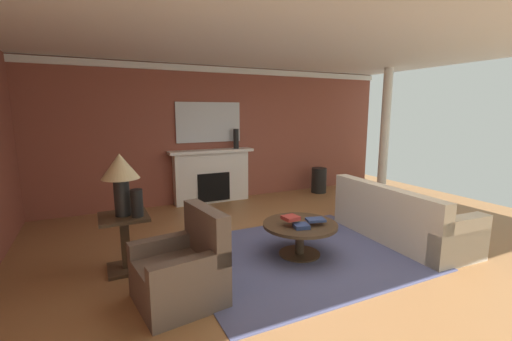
# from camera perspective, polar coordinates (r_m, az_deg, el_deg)

# --- Properties ---
(ground_plane) EXTENTS (9.86, 9.86, 0.00)m
(ground_plane) POSITION_cam_1_polar(r_m,az_deg,el_deg) (4.86, 9.48, -13.62)
(ground_plane) COLOR olive
(wall_fireplace) EXTENTS (8.19, 0.12, 2.87)m
(wall_fireplace) POSITION_cam_1_polar(r_m,az_deg,el_deg) (7.49, -5.40, 6.10)
(wall_fireplace) COLOR brown
(wall_fireplace) RESTS_ON ground_plane
(ceiling_panel) EXTENTS (8.19, 7.25, 0.06)m
(ceiling_panel) POSITION_cam_1_polar(r_m,az_deg,el_deg) (4.80, 8.32, 21.43)
(ceiling_panel) COLOR white
(crown_moulding) EXTENTS (8.19, 0.08, 0.12)m
(crown_moulding) POSITION_cam_1_polar(r_m,az_deg,el_deg) (7.44, -5.36, 16.51)
(crown_moulding) COLOR white
(area_rug) EXTENTS (3.00, 2.49, 0.01)m
(area_rug) POSITION_cam_1_polar(r_m,az_deg,el_deg) (4.79, 7.33, -13.86)
(area_rug) COLOR #4C517A
(area_rug) RESTS_ON ground_plane
(fireplace) EXTENTS (1.80, 0.35, 1.13)m
(fireplace) POSITION_cam_1_polar(r_m,az_deg,el_deg) (7.28, -7.46, -1.15)
(fireplace) COLOR white
(fireplace) RESTS_ON ground_plane
(mantel_mirror) EXTENTS (1.40, 0.04, 0.84)m
(mantel_mirror) POSITION_cam_1_polar(r_m,az_deg,el_deg) (7.26, -7.98, 8.06)
(mantel_mirror) COLOR silver
(sofa) EXTENTS (1.00, 2.14, 0.85)m
(sofa) POSITION_cam_1_polar(r_m,az_deg,el_deg) (5.63, 22.91, -7.72)
(sofa) COLOR beige
(sofa) RESTS_ON ground_plane
(armchair_near_window) EXTENTS (0.90, 0.90, 0.95)m
(armchair_near_window) POSITION_cam_1_polar(r_m,az_deg,el_deg) (3.69, -12.30, -16.46)
(armchair_near_window) COLOR brown
(armchair_near_window) RESTS_ON ground_plane
(coffee_table) EXTENTS (1.00, 1.00, 0.45)m
(coffee_table) POSITION_cam_1_polar(r_m,az_deg,el_deg) (4.66, 7.42, -10.15)
(coffee_table) COLOR #3D2D1E
(coffee_table) RESTS_ON ground_plane
(side_table) EXTENTS (0.56, 0.56, 0.70)m
(side_table) POSITION_cam_1_polar(r_m,az_deg,el_deg) (4.49, -21.22, -10.71)
(side_table) COLOR #3D2D1E
(side_table) RESTS_ON ground_plane
(table_lamp) EXTENTS (0.44, 0.44, 0.75)m
(table_lamp) POSITION_cam_1_polar(r_m,az_deg,el_deg) (4.28, -21.91, -0.29)
(table_lamp) COLOR black
(table_lamp) RESTS_ON side_table
(vase_mantel_right) EXTENTS (0.11, 0.11, 0.42)m
(vase_mantel_right) POSITION_cam_1_polar(r_m,az_deg,el_deg) (7.31, -3.38, 5.36)
(vase_mantel_right) COLOR black
(vase_mantel_right) RESTS_ON fireplace
(vase_on_side_table) EXTENTS (0.14, 0.14, 0.33)m
(vase_on_side_table) POSITION_cam_1_polar(r_m,az_deg,el_deg) (4.25, -19.45, -5.19)
(vase_on_side_table) COLOR black
(vase_on_side_table) RESTS_ON side_table
(vase_tall_corner) EXTENTS (0.36, 0.36, 0.60)m
(vase_tall_corner) POSITION_cam_1_polar(r_m,az_deg,el_deg) (8.25, 10.56, -1.62)
(vase_tall_corner) COLOR black
(vase_tall_corner) RESTS_ON ground_plane
(book_red_cover) EXTENTS (0.23, 0.23, 0.05)m
(book_red_cover) POSITION_cam_1_polar(r_m,az_deg,el_deg) (4.45, 7.62, -9.26)
(book_red_cover) COLOR navy
(book_red_cover) RESTS_ON coffee_table
(book_art_folio) EXTENTS (0.28, 0.23, 0.03)m
(book_art_folio) POSITION_cam_1_polar(r_m,az_deg,el_deg) (4.58, 10.02, -8.18)
(book_art_folio) COLOR navy
(book_art_folio) RESTS_ON coffee_table
(book_small_novel) EXTENTS (0.21, 0.21, 0.05)m
(book_small_novel) POSITION_cam_1_polar(r_m,az_deg,el_deg) (4.49, 5.86, -7.95)
(book_small_novel) COLOR maroon
(book_small_novel) RESTS_ON coffee_table
(column_white) EXTENTS (0.20, 0.20, 2.87)m
(column_white) POSITION_cam_1_polar(r_m,az_deg,el_deg) (8.21, 20.88, 5.83)
(column_white) COLOR white
(column_white) RESTS_ON ground_plane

